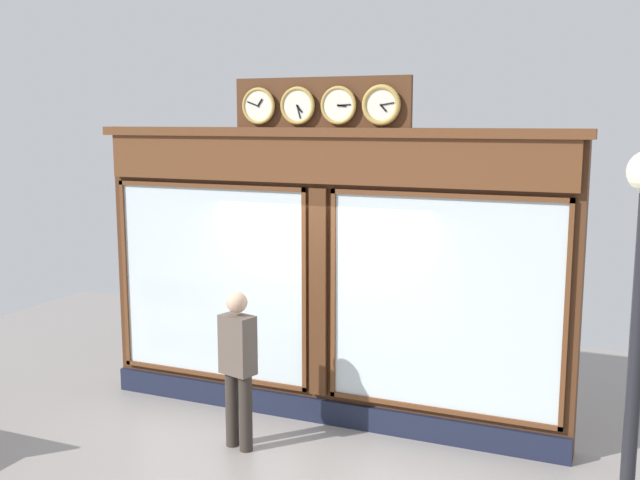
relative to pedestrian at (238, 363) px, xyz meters
name	(u,v)px	position (x,y,z in m)	size (l,w,h in m)	color
shop_facade	(324,275)	(-0.51, -1.09, 0.77)	(5.62, 0.42, 3.88)	#4C2B16
pedestrian	(238,363)	(0.00, 0.00, 0.00)	(0.41, 0.31, 1.69)	#312A24
street_lamp	(639,312)	(-3.77, 1.24, 1.24)	(0.28, 0.28, 3.24)	black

